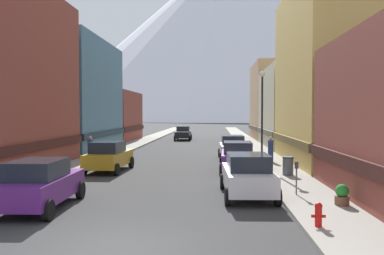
{
  "coord_description": "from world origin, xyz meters",
  "views": [
    {
      "loc": [
        2.44,
        -9.65,
        3.42
      ],
      "look_at": [
        -0.07,
        34.55,
        1.86
      ],
      "focal_mm": 37.01,
      "sensor_mm": 36.0,
      "label": 1
    }
  ],
  "objects_px": {
    "parking_meter_near": "(296,173)",
    "car_right_1": "(238,156)",
    "car_driving_0": "(183,133)",
    "pedestrian_0": "(271,150)",
    "car_left_1": "(109,156)",
    "pedestrian_1": "(90,149)",
    "fire_hydrant_near": "(318,214)",
    "potted_plant_1": "(2,177)",
    "trash_bin_right": "(288,166)",
    "potted_plant_0": "(342,195)",
    "streetlamp_right": "(262,104)",
    "car_left_0": "(40,184)",
    "car_right_0": "(248,175)"
  },
  "relations": [
    {
      "from": "car_left_0",
      "to": "trash_bin_right",
      "type": "xyz_separation_m",
      "value": [
        10.15,
        7.42,
        -0.26
      ]
    },
    {
      "from": "pedestrian_1",
      "to": "trash_bin_right",
      "type": "bearing_deg",
      "value": -25.42
    },
    {
      "from": "car_left_0",
      "to": "potted_plant_0",
      "type": "xyz_separation_m",
      "value": [
        10.8,
        0.55,
        -0.39
      ]
    },
    {
      "from": "parking_meter_near",
      "to": "car_left_1",
      "type": "bearing_deg",
      "value": 144.07
    },
    {
      "from": "car_left_1",
      "to": "streetlamp_right",
      "type": "bearing_deg",
      "value": 8.56
    },
    {
      "from": "car_left_0",
      "to": "parking_meter_near",
      "type": "bearing_deg",
      "value": 13.65
    },
    {
      "from": "parking_meter_near",
      "to": "car_right_1",
      "type": "bearing_deg",
      "value": 105.25
    },
    {
      "from": "car_left_0",
      "to": "parking_meter_near",
      "type": "distance_m",
      "value": 9.83
    },
    {
      "from": "fire_hydrant_near",
      "to": "parking_meter_near",
      "type": "height_order",
      "value": "parking_meter_near"
    },
    {
      "from": "pedestrian_1",
      "to": "car_right_1",
      "type": "bearing_deg",
      "value": -21.37
    },
    {
      "from": "car_left_1",
      "to": "car_right_1",
      "type": "relative_size",
      "value": 1.0
    },
    {
      "from": "car_driving_0",
      "to": "pedestrian_0",
      "type": "xyz_separation_m",
      "value": [
        7.85,
        -24.0,
        0.04
      ]
    },
    {
      "from": "car_right_1",
      "to": "car_driving_0",
      "type": "distance_m",
      "value": 28.26
    },
    {
      "from": "fire_hydrant_near",
      "to": "potted_plant_1",
      "type": "height_order",
      "value": "potted_plant_1"
    },
    {
      "from": "car_left_0",
      "to": "trash_bin_right",
      "type": "height_order",
      "value": "car_left_0"
    },
    {
      "from": "car_right_0",
      "to": "car_left_1",
      "type": "bearing_deg",
      "value": 138.27
    },
    {
      "from": "fire_hydrant_near",
      "to": "potted_plant_1",
      "type": "xyz_separation_m",
      "value": [
        -12.45,
        5.51,
        0.08
      ]
    },
    {
      "from": "parking_meter_near",
      "to": "potted_plant_1",
      "type": "height_order",
      "value": "parking_meter_near"
    },
    {
      "from": "car_right_0",
      "to": "car_right_1",
      "type": "bearing_deg",
      "value": 90.03
    },
    {
      "from": "potted_plant_0",
      "to": "parking_meter_near",
      "type": "bearing_deg",
      "value": 125.27
    },
    {
      "from": "car_right_0",
      "to": "potted_plant_1",
      "type": "height_order",
      "value": "car_right_0"
    },
    {
      "from": "fire_hydrant_near",
      "to": "pedestrian_1",
      "type": "height_order",
      "value": "pedestrian_1"
    },
    {
      "from": "car_right_1",
      "to": "fire_hydrant_near",
      "type": "bearing_deg",
      "value": -81.97
    },
    {
      "from": "potted_plant_1",
      "to": "car_left_1",
      "type": "bearing_deg",
      "value": 61.84
    },
    {
      "from": "pedestrian_0",
      "to": "streetlamp_right",
      "type": "xyz_separation_m",
      "value": [
        -0.9,
        -2.6,
        3.05
      ]
    },
    {
      "from": "car_left_1",
      "to": "potted_plant_0",
      "type": "relative_size",
      "value": 5.99
    },
    {
      "from": "pedestrian_0",
      "to": "car_right_0",
      "type": "bearing_deg",
      "value": -102.82
    },
    {
      "from": "car_left_1",
      "to": "pedestrian_0",
      "type": "xyz_separation_m",
      "value": [
        10.05,
        3.98,
        0.04
      ]
    },
    {
      "from": "car_left_0",
      "to": "car_left_1",
      "type": "height_order",
      "value": "same"
    },
    {
      "from": "parking_meter_near",
      "to": "potted_plant_0",
      "type": "height_order",
      "value": "parking_meter_near"
    },
    {
      "from": "pedestrian_1",
      "to": "streetlamp_right",
      "type": "height_order",
      "value": "streetlamp_right"
    },
    {
      "from": "pedestrian_0",
      "to": "trash_bin_right",
      "type": "bearing_deg",
      "value": -89.01
    },
    {
      "from": "car_right_1",
      "to": "potted_plant_0",
      "type": "height_order",
      "value": "car_right_1"
    },
    {
      "from": "car_left_0",
      "to": "fire_hydrant_near",
      "type": "relative_size",
      "value": 6.32
    },
    {
      "from": "car_left_1",
      "to": "trash_bin_right",
      "type": "relative_size",
      "value": 4.56
    },
    {
      "from": "car_right_0",
      "to": "pedestrian_1",
      "type": "relative_size",
      "value": 2.64
    },
    {
      "from": "potted_plant_0",
      "to": "car_right_0",
      "type": "bearing_deg",
      "value": 149.19
    },
    {
      "from": "potted_plant_0",
      "to": "fire_hydrant_near",
      "type": "bearing_deg",
      "value": -119.06
    },
    {
      "from": "car_left_0",
      "to": "fire_hydrant_near",
      "type": "xyz_separation_m",
      "value": [
        9.25,
        -2.24,
        -0.37
      ]
    },
    {
      "from": "car_driving_0",
      "to": "fire_hydrant_near",
      "type": "relative_size",
      "value": 6.25
    },
    {
      "from": "parking_meter_near",
      "to": "streetlamp_right",
      "type": "bearing_deg",
      "value": 92.76
    },
    {
      "from": "car_right_1",
      "to": "potted_plant_1",
      "type": "relative_size",
      "value": 5.45
    },
    {
      "from": "car_left_1",
      "to": "pedestrian_1",
      "type": "xyz_separation_m",
      "value": [
        -2.45,
        4.17,
        0.03
      ]
    },
    {
      "from": "car_left_0",
      "to": "pedestrian_1",
      "type": "distance_m",
      "value": 13.63
    },
    {
      "from": "car_right_0",
      "to": "streetlamp_right",
      "type": "bearing_deg",
      "value": 79.26
    },
    {
      "from": "trash_bin_right",
      "to": "pedestrian_1",
      "type": "relative_size",
      "value": 0.58
    },
    {
      "from": "trash_bin_right",
      "to": "fire_hydrant_near",
      "type": "bearing_deg",
      "value": -95.32
    },
    {
      "from": "trash_bin_right",
      "to": "potted_plant_0",
      "type": "xyz_separation_m",
      "value": [
        0.65,
        -6.87,
        -0.14
      ]
    },
    {
      "from": "car_left_1",
      "to": "parking_meter_near",
      "type": "xyz_separation_m",
      "value": [
        9.55,
        -6.92,
        0.11
      ]
    },
    {
      "from": "car_right_1",
      "to": "car_left_0",
      "type": "bearing_deg",
      "value": -128.72
    }
  ]
}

